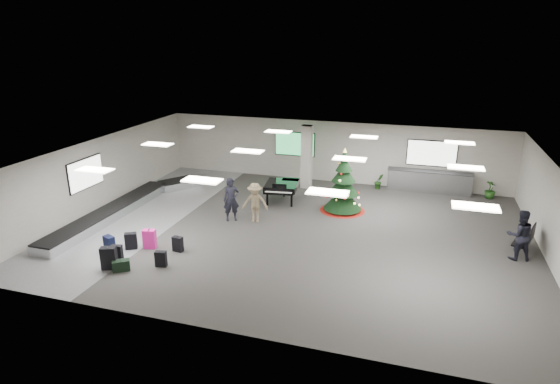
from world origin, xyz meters
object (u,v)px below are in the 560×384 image
(service_counter, at_px, (429,181))
(pink_suitcase, at_px, (150,239))
(potted_plant_left, at_px, (379,181))
(grand_piano, at_px, (282,186))
(bench, at_px, (526,238))
(baggage_carousel, at_px, (126,206))
(traveler_bench, at_px, (520,235))
(traveler_a, at_px, (231,200))
(traveler_b, at_px, (255,203))
(christmas_tree, at_px, (343,190))
(potted_plant_right, at_px, (490,190))

(service_counter, xyz_separation_m, pink_suitcase, (-9.73, -9.74, -0.19))
(service_counter, bearing_deg, potted_plant_left, -173.96)
(grand_piano, height_order, bench, grand_piano)
(baggage_carousel, distance_m, grand_piano, 7.07)
(pink_suitcase, relative_size, grand_piano, 0.36)
(service_counter, height_order, traveler_bench, traveler_bench)
(bench, distance_m, potted_plant_left, 8.14)
(pink_suitcase, bearing_deg, potted_plant_left, 39.83)
(bench, xyz_separation_m, traveler_a, (-11.31, -0.40, 0.40))
(service_counter, bearing_deg, traveler_b, -138.07)
(christmas_tree, height_order, bench, christmas_tree)
(grand_piano, xyz_separation_m, potted_plant_left, (4.16, 3.26, -0.35))
(traveler_a, distance_m, potted_plant_left, 8.22)
(service_counter, xyz_separation_m, grand_piano, (-6.57, -3.52, 0.21))
(pink_suitcase, bearing_deg, bench, 3.59)
(service_counter, distance_m, bench, 6.85)
(baggage_carousel, relative_size, grand_piano, 4.80)
(service_counter, distance_m, traveler_b, 9.28)
(baggage_carousel, bearing_deg, potted_plant_right, 22.80)
(traveler_bench, bearing_deg, potted_plant_left, -63.75)
(grand_piano, relative_size, bench, 1.31)
(traveler_bench, height_order, potted_plant_left, traveler_bench)
(grand_piano, height_order, potted_plant_right, grand_piano)
(pink_suitcase, distance_m, potted_plant_left, 11.98)
(pink_suitcase, xyz_separation_m, potted_plant_left, (7.32, 9.49, 0.04))
(christmas_tree, distance_m, grand_piano, 2.96)
(traveler_a, bearing_deg, baggage_carousel, 153.35)
(potted_plant_left, bearing_deg, traveler_bench, -50.07)
(service_counter, height_order, grand_piano, service_counter)
(service_counter, bearing_deg, christmas_tree, -133.52)
(service_counter, relative_size, potted_plant_right, 4.57)
(traveler_bench, height_order, potted_plant_right, traveler_bench)
(traveler_b, relative_size, potted_plant_right, 1.91)
(traveler_bench, bearing_deg, grand_piano, -32.21)
(traveler_a, height_order, traveler_b, traveler_a)
(traveler_b, xyz_separation_m, potted_plant_right, (9.72, 6.05, -0.40))
(christmas_tree, distance_m, potted_plant_right, 7.45)
(grand_piano, distance_m, traveler_bench, 10.10)
(grand_piano, bearing_deg, traveler_bench, -26.11)
(service_counter, xyz_separation_m, christmas_tree, (-3.64, -3.83, 0.43))
(bench, relative_size, traveler_b, 0.91)
(traveler_a, bearing_deg, traveler_b, -22.32)
(grand_piano, bearing_deg, potted_plant_left, 30.54)
(christmas_tree, bearing_deg, bench, -16.74)
(pink_suitcase, height_order, grand_piano, grand_piano)
(pink_suitcase, distance_m, traveler_bench, 13.10)
(christmas_tree, xyz_separation_m, traveler_b, (-3.27, -2.37, -0.13))
(traveler_b, height_order, potted_plant_left, traveler_b)
(pink_suitcase, xyz_separation_m, grand_piano, (3.16, 6.22, 0.40))
(traveler_b, bearing_deg, service_counter, 31.38)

